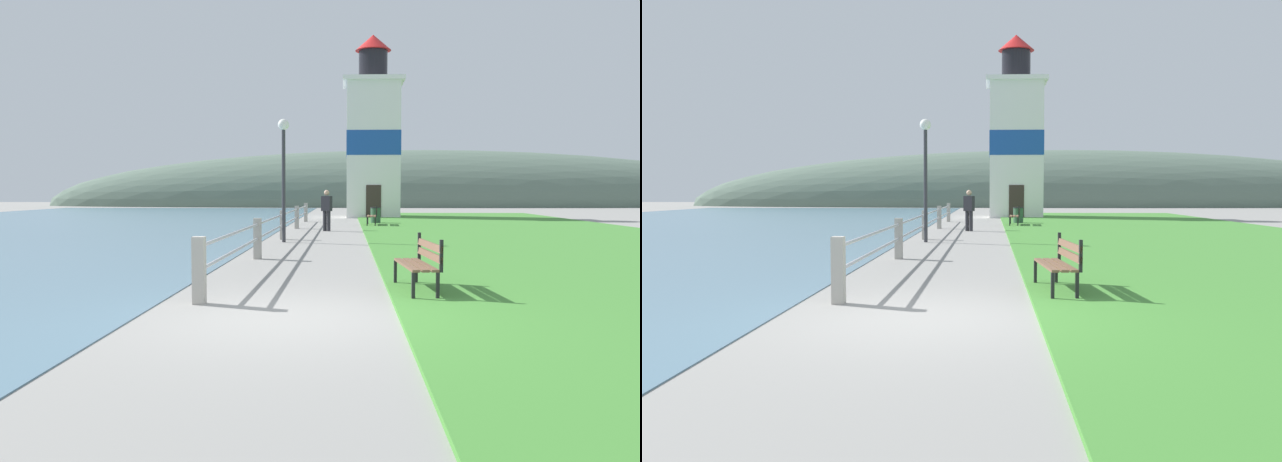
% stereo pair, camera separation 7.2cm
% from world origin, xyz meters
% --- Properties ---
extents(ground_plane, '(160.00, 160.00, 0.00)m').
position_xyz_m(ground_plane, '(0.00, 0.00, 0.00)').
color(ground_plane, gray).
extents(grass_verge, '(12.00, 44.56, 0.06)m').
position_xyz_m(grass_verge, '(7.48, 14.85, 0.03)').
color(grass_verge, '#428433').
rests_on(grass_verge, ground_plane).
extents(seawall_railing, '(0.18, 24.43, 1.00)m').
position_xyz_m(seawall_railing, '(-1.38, 13.12, 0.59)').
color(seawall_railing, '#A8A399').
rests_on(seawall_railing, ground_plane).
extents(park_bench_near, '(0.62, 1.70, 0.94)m').
position_xyz_m(park_bench_near, '(2.00, 2.09, 0.54)').
color(park_bench_near, brown).
rests_on(park_bench_near, ground_plane).
extents(park_bench_midway, '(0.56, 1.78, 0.94)m').
position_xyz_m(park_bench_midway, '(2.07, 21.34, 0.54)').
color(park_bench_midway, brown).
rests_on(park_bench_midway, ground_plane).
extents(lighthouse, '(3.71, 3.71, 11.25)m').
position_xyz_m(lighthouse, '(2.43, 31.12, 4.84)').
color(lighthouse, white).
rests_on(lighthouse, ground_plane).
extents(person_strolling, '(0.47, 0.39, 1.69)m').
position_xyz_m(person_strolling, '(-0.01, 17.57, 0.92)').
color(person_strolling, '#28282D').
rests_on(person_strolling, ground_plane).
extents(trash_bin, '(0.54, 0.54, 0.84)m').
position_xyz_m(trash_bin, '(2.26, 23.17, 0.42)').
color(trash_bin, '#2D5138').
rests_on(trash_bin, ground_plane).
extents(lamp_post, '(0.36, 0.36, 3.96)m').
position_xyz_m(lamp_post, '(-1.23, 12.00, 2.74)').
color(lamp_post, '#333338').
rests_on(lamp_post, ground_plane).
extents(distant_hillside, '(80.00, 16.00, 12.00)m').
position_xyz_m(distant_hillside, '(8.00, 59.70, 0.00)').
color(distant_hillside, '#566B5B').
rests_on(distant_hillside, ground_plane).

